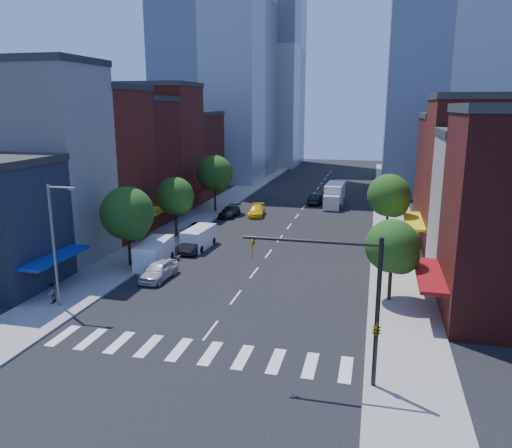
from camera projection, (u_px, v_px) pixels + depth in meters
The scene contains 32 objects.
ground at pixel (211, 330), 32.87m from camera, with size 220.00×220.00×0.00m, color black.
sidewalk_left at pixel (217, 206), 73.54m from camera, with size 5.00×120.00×0.15m, color gray.
sidewalk_right at pixel (392, 214), 67.81m from camera, with size 5.00×120.00×0.15m, color gray.
crosswalk at pixel (195, 352), 30.03m from camera, with size 19.00×3.00×0.01m, color silver.
bldg_left_1 at pixel (38, 165), 46.95m from camera, with size 12.00×8.00×18.00m, color beige.
bldg_left_2 at pixel (89, 165), 55.22m from camera, with size 12.00×9.00×16.00m, color maroon.
bldg_left_3 at pixel (126, 162), 63.37m from camera, with size 12.00×8.00×15.00m, color #4E1713.
bldg_left_4 at pixel (154, 148), 71.18m from camera, with size 12.00×9.00×17.00m, color maroon.
bldg_left_5 at pixel (180, 156), 80.62m from camera, with size 12.00×10.00×13.00m, color #4E1713.
bldg_right_1 at pixel (511, 211), 40.85m from camera, with size 12.00×8.00×12.00m, color beige.
bldg_right_2 at pixel (490, 178), 49.02m from camera, with size 12.00×10.00×15.00m, color maroon.
bldg_right_3 at pixel (472, 175), 58.70m from camera, with size 12.00×10.00×13.00m, color #4E1713.
tower_ne at pixel (449, 6), 79.98m from camera, with size 18.00×20.00×60.00m, color #9EA5AD.
tower_far_w at pixel (264, 48), 120.36m from camera, with size 18.00×18.00×56.00m, color #9EA5AD.
traffic_signal at pixel (366, 313), 25.37m from camera, with size 7.24×2.24×8.00m.
streetlight at pixel (55, 238), 35.30m from camera, with size 2.25×0.25×9.00m.
tree_left_near at pixel (128, 215), 44.67m from camera, with size 4.80×4.80×7.30m.
tree_left_mid at pixel (176, 198), 55.15m from camera, with size 4.20×4.20×6.65m.
tree_left_far at pixel (215, 175), 68.24m from camera, with size 5.00×5.00×7.75m.
tree_right_near at pixel (394, 248), 36.72m from camera, with size 4.00×4.00×6.20m.
tree_right_far at pixel (390, 197), 53.59m from camera, with size 4.60×4.60×7.20m.
parked_car_front at pixel (159, 270), 42.42m from camera, with size 1.89×4.70×1.60m, color silver.
parked_car_second at pixel (194, 244), 50.56m from camera, with size 1.68×4.82×1.59m, color black.
parked_car_third at pixel (196, 230), 56.66m from camera, with size 2.32×5.03×1.40m, color #999999.
parked_car_rear at pixel (230, 212), 66.43m from camera, with size 1.92×4.71×1.37m, color black.
cargo_van_near at pixel (154, 254), 45.93m from camera, with size 2.67×5.63×2.32m.
cargo_van_far at pixel (198, 238), 51.65m from camera, with size 2.29×5.13×2.14m.
taxi at pixel (257, 211), 66.94m from camera, with size 1.95×4.81×1.40m, color yellow.
traffic_car_oncoming at pixel (316, 199), 75.02m from camera, with size 1.68×4.82×1.59m, color black.
traffic_car_far at pixel (338, 192), 81.31m from camera, with size 1.72×4.28×1.46m, color #999999.
box_truck at pixel (334, 196), 73.27m from camera, with size 2.70×8.20×3.28m.
pedestrian_far at pixel (51, 293), 36.88m from camera, with size 0.75×0.58×1.54m, color #999999.
Camera 1 is at (10.06, -28.80, 14.42)m, focal length 35.00 mm.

